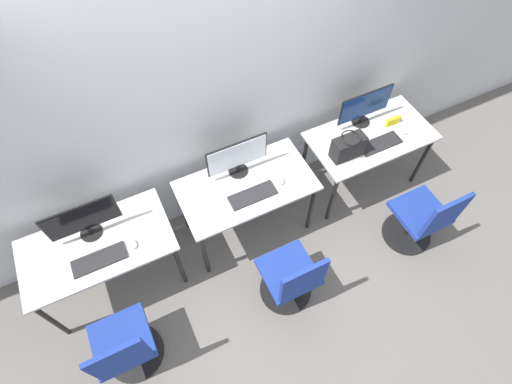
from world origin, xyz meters
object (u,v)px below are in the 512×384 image
mouse_right (403,131)px  office_chair_right (422,220)px  office_chair_center (291,280)px  handbag (348,147)px  office_chair_left (126,349)px  monitor_left (83,220)px  mouse_left (133,244)px  keyboard_left (99,260)px  keyboard_center (253,195)px  keyboard_right (380,144)px  monitor_right (365,107)px  monitor_center (237,157)px  mouse_center (280,180)px

mouse_right → office_chair_right: (-0.21, -0.74, -0.38)m
office_chair_center → handbag: handbag is taller
office_chair_left → handbag: (2.36, 0.66, 0.48)m
monitor_left → mouse_left: 0.42m
keyboard_left → keyboard_center: same height
monitor_left → office_chair_center: 1.75m
keyboard_center → keyboard_right: (1.33, -0.00, 0.00)m
monitor_right → mouse_left: bearing=-172.2°
keyboard_left → mouse_left: (0.27, 0.01, 0.01)m
keyboard_right → monitor_center: bearing=167.3°
monitor_center → keyboard_right: monitor_center is taller
keyboard_left → monitor_right: bearing=7.2°
keyboard_left → mouse_right: (2.94, 0.04, 0.01)m
keyboard_right → monitor_right: bearing=90.0°
office_chair_left → mouse_center: size_ratio=10.02×
keyboard_left → office_chair_center: bearing=-26.6°
mouse_right → monitor_right: bearing=134.2°
mouse_left → mouse_center: bearing=1.5°
monitor_left → mouse_center: monitor_left is taller
office_chair_left → office_chair_right: same height
handbag → keyboard_right: bearing=-5.4°
keyboard_center → mouse_right: (1.61, 0.02, 0.01)m
keyboard_left → mouse_center: (1.61, 0.05, 0.01)m
monitor_left → monitor_right: bearing=1.5°
mouse_left → monitor_right: bearing=7.8°
mouse_center → monitor_right: (1.04, 0.29, 0.19)m
handbag → mouse_right: bearing=-0.6°
monitor_left → office_chair_center: size_ratio=0.62×
mouse_center → office_chair_right: size_ratio=0.10×
office_chair_right → handbag: size_ratio=3.01×
office_chair_right → keyboard_right: bearing=96.1°
keyboard_left → office_chair_center: office_chair_center is taller
keyboard_left → handbag: (2.30, 0.05, 0.11)m
monitor_left → mouse_center: size_ratio=6.20×
keyboard_left → office_chair_right: bearing=-14.4°
office_chair_center → monitor_right: 1.75m
mouse_center → mouse_right: (1.33, -0.01, 0.00)m
monitor_right → monitor_center: bearing=-179.0°
mouse_left → mouse_right: bearing=0.6°
monitor_center → office_chair_center: (0.03, -0.99, -0.57)m
mouse_center → keyboard_right: bearing=-1.8°
keyboard_center → office_chair_center: office_chair_center is taller
office_chair_center → mouse_right: bearing=24.3°
mouse_center → office_chair_right: (1.12, -0.75, -0.38)m
monitor_left → office_chair_right: bearing=-19.5°
keyboard_center → mouse_right: 1.61m
mouse_left → mouse_right: 2.67m
mouse_right → keyboard_left: bearing=-179.2°
monitor_center → office_chair_right: (1.40, -1.01, -0.57)m
monitor_left → keyboard_center: 1.36m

